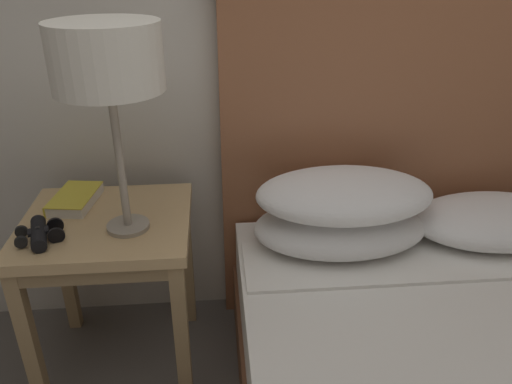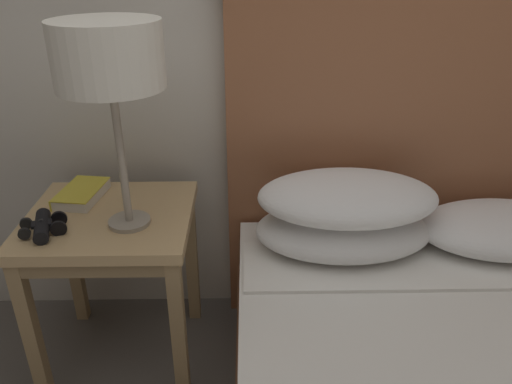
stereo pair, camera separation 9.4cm
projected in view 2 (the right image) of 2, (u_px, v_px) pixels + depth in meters
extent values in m
cube|color=tan|center=(109.00, 219.00, 1.63)|extent=(0.53, 0.49, 0.04)
cube|color=#917650|center=(111.00, 230.00, 1.65)|extent=(0.50, 0.46, 0.05)
cube|color=#A4865B|center=(32.00, 335.00, 1.57)|extent=(0.04, 0.04, 0.56)
cube|color=#A4865B|center=(179.00, 333.00, 1.58)|extent=(0.04, 0.04, 0.56)
cube|color=#A4865B|center=(73.00, 260.00, 1.95)|extent=(0.04, 0.04, 0.56)
cube|color=#A4865B|center=(192.00, 258.00, 1.96)|extent=(0.04, 0.04, 0.56)
cube|color=white|center=(433.00, 264.00, 1.65)|extent=(1.25, 0.28, 0.01)
cube|color=brown|center=(410.00, 165.00, 1.87)|extent=(1.37, 0.06, 1.29)
ellipsoid|color=white|center=(343.00, 230.00, 1.71)|extent=(0.60, 0.36, 0.15)
ellipsoid|color=white|center=(504.00, 229.00, 1.72)|extent=(0.60, 0.36, 0.15)
ellipsoid|color=white|center=(348.00, 197.00, 1.65)|extent=(0.60, 0.36, 0.15)
cylinder|color=gray|center=(130.00, 222.00, 1.56)|extent=(0.13, 0.13, 0.01)
cylinder|color=gray|center=(121.00, 158.00, 1.47)|extent=(0.02, 0.02, 0.42)
cylinder|color=silver|center=(108.00, 55.00, 1.34)|extent=(0.30, 0.30, 0.18)
cube|color=silver|center=(82.00, 194.00, 1.72)|extent=(0.15, 0.22, 0.03)
cube|color=gold|center=(81.00, 189.00, 1.71)|extent=(0.15, 0.23, 0.00)
cube|color=gold|center=(65.00, 193.00, 1.72)|extent=(0.04, 0.21, 0.04)
cylinder|color=black|center=(42.00, 231.00, 1.48)|extent=(0.07, 0.10, 0.04)
cylinder|color=black|center=(59.00, 229.00, 1.49)|extent=(0.05, 0.02, 0.05)
cylinder|color=black|center=(24.00, 234.00, 1.47)|extent=(0.04, 0.02, 0.04)
cylinder|color=black|center=(43.00, 221.00, 1.54)|extent=(0.07, 0.10, 0.04)
cylinder|color=black|center=(59.00, 219.00, 1.55)|extent=(0.05, 0.02, 0.05)
cylinder|color=black|center=(26.00, 224.00, 1.52)|extent=(0.04, 0.02, 0.04)
cube|color=black|center=(42.00, 224.00, 1.50)|extent=(0.07, 0.05, 0.01)
cylinder|color=black|center=(41.00, 223.00, 1.50)|extent=(0.02, 0.02, 0.02)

